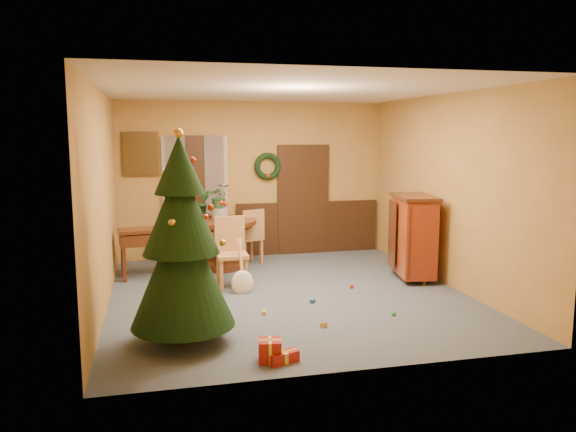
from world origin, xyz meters
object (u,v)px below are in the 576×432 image
object	(u,v)px
dining_table	(220,235)
chair_near	(231,249)
writing_desk	(148,241)
sideboard	(413,234)
christmas_tree	(181,244)

from	to	relation	value
dining_table	chair_near	bearing A→B (deg)	-88.21
dining_table	writing_desk	bearing A→B (deg)	-165.45
writing_desk	sideboard	bearing A→B (deg)	-14.31
dining_table	writing_desk	world-z (taller)	dining_table
dining_table	writing_desk	xyz separation A→B (m)	(-1.20, -0.31, 0.01)
dining_table	christmas_tree	world-z (taller)	christmas_tree
chair_near	writing_desk	bearing A→B (deg)	146.38
dining_table	christmas_tree	xyz separation A→B (m)	(-0.80, -3.36, 0.52)
chair_near	sideboard	world-z (taller)	sideboard
writing_desk	chair_near	bearing A→B (deg)	-33.62
sideboard	writing_desk	bearing A→B (deg)	165.69
chair_near	writing_desk	world-z (taller)	chair_near
christmas_tree	writing_desk	bearing A→B (deg)	97.47
writing_desk	christmas_tree	bearing A→B (deg)	-82.53
chair_near	dining_table	bearing A→B (deg)	91.79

